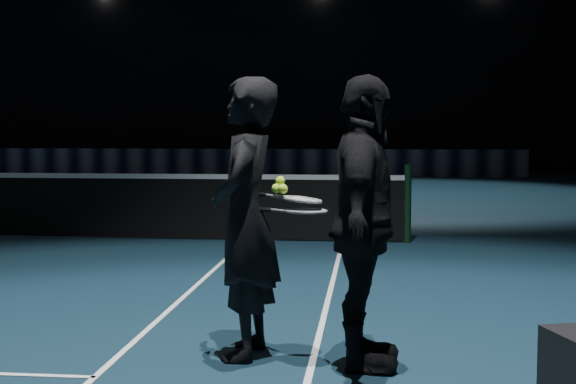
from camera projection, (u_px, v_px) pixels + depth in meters
name	position (u px, v px, depth m)	size (l,w,h in m)	color
wall_back	(211.00, 35.00, 29.40)	(30.00, 30.00, 0.00)	black
net_post_right	(408.00, 204.00, 11.25)	(0.10, 0.10, 1.10)	black
sponsor_backdrop	(198.00, 162.00, 27.29)	(22.00, 0.15, 0.90)	black
player_a	(245.00, 218.00, 5.61)	(0.72, 0.47, 1.97)	black
player_b	(364.00, 223.00, 5.34)	(1.15, 0.48, 1.97)	black
racket_lower	(307.00, 211.00, 5.46)	(0.68, 0.22, 0.03)	black
racket_upper	(301.00, 199.00, 5.51)	(0.68, 0.22, 0.03)	black
tennis_balls	(280.00, 186.00, 5.51)	(0.12, 0.10, 0.12)	#AFD12C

